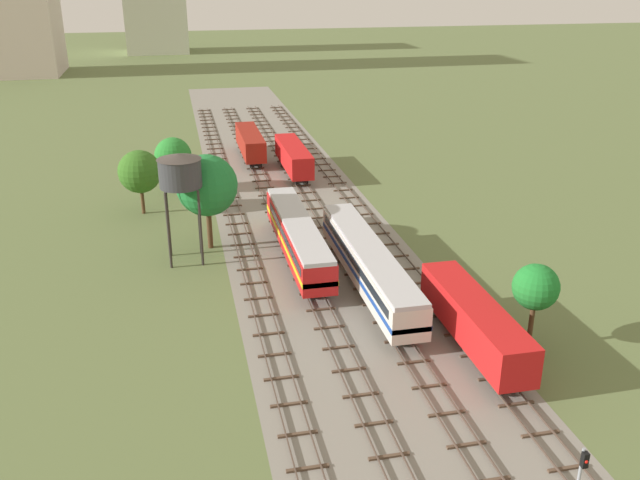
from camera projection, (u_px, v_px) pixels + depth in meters
The scene contains 17 objects.
ground_plane at pixel (300, 218), 74.40m from camera, with size 480.00×480.00×0.00m, color #5B6B3D.
ballast_bed at pixel (300, 218), 74.40m from camera, with size 17.97×176.00×0.01m, color gray.
track_far_left at pixel (235, 219), 73.89m from camera, with size 2.40×126.00×0.29m.
track_left at pixel (278, 215), 74.80m from camera, with size 2.40×126.00×0.29m.
track_centre_left at pixel (319, 212), 75.71m from camera, with size 2.40×126.00×0.29m.
track_centre at pixel (359, 210), 76.62m from camera, with size 2.40×126.00×0.29m.
freight_boxcar_centre_nearest at pixel (474, 319), 47.95m from camera, with size 2.87×14.00×3.60m.
passenger_coach_centre_left_near at pixel (369, 262), 56.80m from camera, with size 2.96×22.00×3.80m.
diesel_railcar_left_mid at pixel (298, 235), 62.61m from camera, with size 2.96×20.50×3.80m.
freight_boxcar_centre_left_midfar at pixel (293, 156), 89.33m from camera, with size 2.87×14.00×3.60m.
freight_boxcar_left_far at pixel (250, 142), 96.49m from camera, with size 2.87×14.00×3.60m.
water_tower at pixel (180, 172), 60.55m from camera, with size 4.00×4.00×10.28m.
signal_post_nearest at pixel (579, 480), 31.88m from camera, with size 0.28×0.47×4.98m.
lineside_tree_0 at pixel (140, 172), 74.10m from camera, with size 4.71×4.71×7.17m.
lineside_tree_1 at pixel (536, 287), 47.24m from camera, with size 3.29×3.29×6.55m.
lineside_tree_2 at pixel (173, 156), 81.47m from camera, with size 4.44×4.44×6.73m.
lineside_tree_3 at pixel (207, 186), 64.27m from camera, with size 5.87×5.87×9.31m.
Camera 1 is at (-12.62, -12.79, 25.60)m, focal length 38.14 mm.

